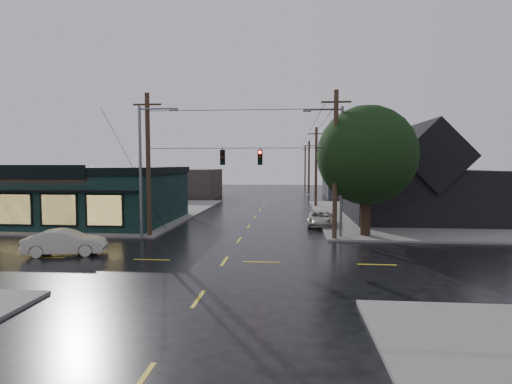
# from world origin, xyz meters

# --- Properties ---
(ground_plane) EXTENTS (160.00, 160.00, 0.00)m
(ground_plane) POSITION_xyz_m (0.00, 0.00, 0.00)
(ground_plane) COLOR black
(sidewalk_nw) EXTENTS (28.00, 28.00, 0.15)m
(sidewalk_nw) POSITION_xyz_m (-20.00, 20.00, 0.07)
(sidewalk_nw) COLOR slate
(sidewalk_nw) RESTS_ON ground
(sidewalk_ne) EXTENTS (28.00, 28.00, 0.15)m
(sidewalk_ne) POSITION_xyz_m (20.00, 20.00, 0.07)
(sidewalk_ne) COLOR slate
(sidewalk_ne) RESTS_ON ground
(pizza_shop) EXTENTS (16.30, 12.34, 4.90)m
(pizza_shop) POSITION_xyz_m (-15.00, 12.94, 2.56)
(pizza_shop) COLOR black
(pizza_shop) RESTS_ON ground
(ne_building) EXTENTS (12.60, 11.60, 8.75)m
(ne_building) POSITION_xyz_m (15.00, 17.00, 4.47)
(ne_building) COLOR black
(ne_building) RESTS_ON ground
(corner_tree) EXTENTS (7.02, 7.02, 9.20)m
(corner_tree) POSITION_xyz_m (8.84, 8.01, 5.81)
(corner_tree) COLOR black
(corner_tree) RESTS_ON ground
(utility_pole_nw) EXTENTS (2.00, 0.32, 10.15)m
(utility_pole_nw) POSITION_xyz_m (-6.50, 6.50, 0.00)
(utility_pole_nw) COLOR black
(utility_pole_nw) RESTS_ON ground
(utility_pole_ne) EXTENTS (2.00, 0.32, 10.15)m
(utility_pole_ne) POSITION_xyz_m (6.50, 6.50, 0.00)
(utility_pole_ne) COLOR black
(utility_pole_ne) RESTS_ON ground
(utility_pole_far_a) EXTENTS (2.00, 0.32, 9.65)m
(utility_pole_far_a) POSITION_xyz_m (6.50, 28.00, 0.00)
(utility_pole_far_a) COLOR black
(utility_pole_far_a) RESTS_ON ground
(utility_pole_far_b) EXTENTS (2.00, 0.32, 9.15)m
(utility_pole_far_b) POSITION_xyz_m (6.50, 48.00, 0.00)
(utility_pole_far_b) COLOR black
(utility_pole_far_b) RESTS_ON ground
(utility_pole_far_c) EXTENTS (2.00, 0.32, 9.15)m
(utility_pole_far_c) POSITION_xyz_m (6.50, 68.00, 0.00)
(utility_pole_far_c) COLOR black
(utility_pole_far_c) RESTS_ON ground
(span_signal_assembly) EXTENTS (13.00, 0.48, 1.23)m
(span_signal_assembly) POSITION_xyz_m (0.10, 6.50, 5.70)
(span_signal_assembly) COLOR black
(span_signal_assembly) RESTS_ON ground
(streetlight_nw) EXTENTS (5.40, 0.30, 9.15)m
(streetlight_nw) POSITION_xyz_m (-6.80, 5.80, 0.00)
(streetlight_nw) COLOR slate
(streetlight_nw) RESTS_ON ground
(streetlight_ne) EXTENTS (5.40, 0.30, 9.15)m
(streetlight_ne) POSITION_xyz_m (7.00, 7.20, 0.00)
(streetlight_ne) COLOR slate
(streetlight_ne) RESTS_ON ground
(bg_building_west) EXTENTS (12.00, 10.00, 4.40)m
(bg_building_west) POSITION_xyz_m (-14.00, 40.00, 2.20)
(bg_building_west) COLOR #2F2722
(bg_building_west) RESTS_ON ground
(bg_building_east) EXTENTS (14.00, 12.00, 5.60)m
(bg_building_east) POSITION_xyz_m (16.00, 45.00, 2.80)
(bg_building_east) COLOR #2D2C32
(bg_building_east) RESTS_ON ground
(sedan_cream) EXTENTS (4.64, 2.52, 1.45)m
(sedan_cream) POSITION_xyz_m (-9.34, 0.70, 0.73)
(sedan_cream) COLOR beige
(sedan_cream) RESTS_ON ground
(suv_silver) EXTENTS (2.42, 4.62, 1.24)m
(suv_silver) POSITION_xyz_m (6.00, 12.80, 0.62)
(suv_silver) COLOR #B8B8AA
(suv_silver) RESTS_ON ground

